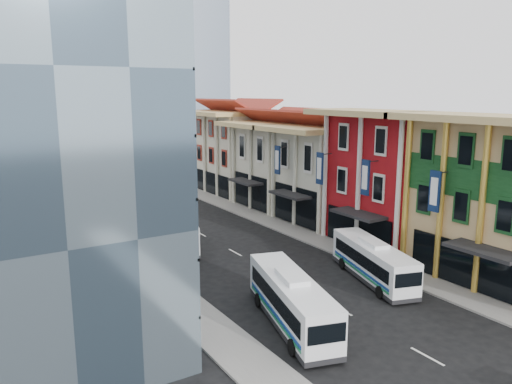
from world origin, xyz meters
TOP-DOWN VIEW (x-y plane):
  - ground at (0.00, 0.00)m, footprint 200.00×200.00m
  - sidewalk_right at (8.50, 22.00)m, footprint 3.00×90.00m
  - sidewalk_left at (-8.50, 22.00)m, footprint 3.00×90.00m
  - shophouse_red at (14.00, 17.00)m, footprint 8.00×10.00m
  - shophouse_cream_near at (14.00, 26.50)m, footprint 8.00×9.00m
  - shophouse_cream_mid at (14.00, 35.50)m, footprint 8.00×9.00m
  - shophouse_cream_far at (14.00, 46.00)m, footprint 8.00×12.00m
  - office_tower at (-17.00, 19.00)m, footprint 12.00×26.00m
  - office_block_far at (-16.00, 42.00)m, footprint 10.00×18.00m
  - bus_left_near at (-4.06, 7.87)m, footprint 5.15×10.64m
  - bus_left_far at (-3.23, 26.44)m, footprint 5.17×10.05m
  - bus_right at (5.50, 10.67)m, footprint 5.04×10.01m

SIDE VIEW (x-z plane):
  - ground at x=0.00m, z-range 0.00..0.00m
  - sidewalk_right at x=8.50m, z-range 0.00..0.15m
  - sidewalk_left at x=-8.50m, z-range 0.00..0.15m
  - bus_right at x=5.50m, z-range 0.00..3.13m
  - bus_left_far at x=-3.23m, z-range 0.00..3.15m
  - bus_left_near at x=-4.06m, z-range 0.00..3.33m
  - shophouse_cream_near at x=14.00m, z-range 0.00..10.00m
  - shophouse_cream_mid at x=14.00m, z-range 0.00..10.00m
  - shophouse_cream_far at x=14.00m, z-range 0.00..11.00m
  - shophouse_red at x=14.00m, z-range 0.00..12.00m
  - office_block_far at x=-16.00m, z-range 0.00..14.00m
  - office_tower at x=-17.00m, z-range 0.00..30.00m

